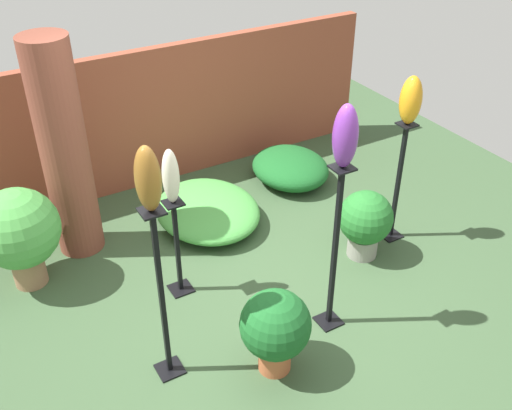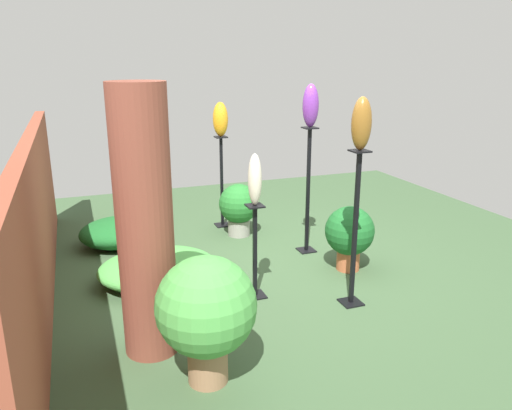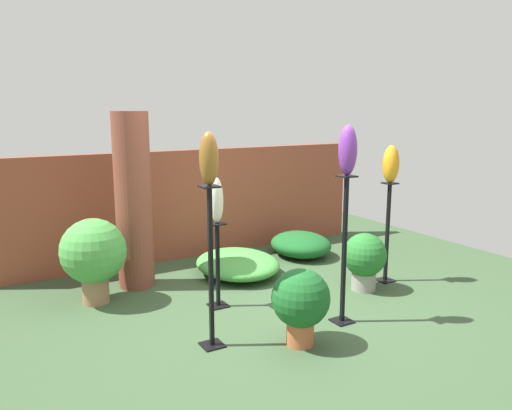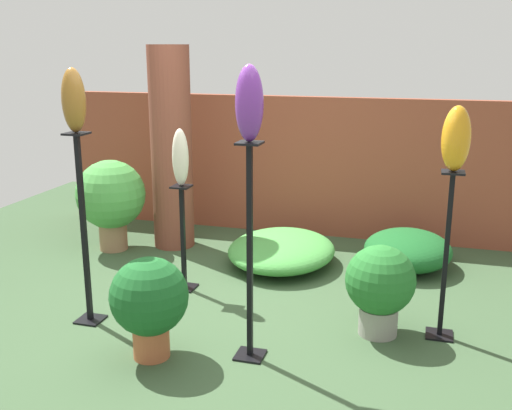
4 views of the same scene
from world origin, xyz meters
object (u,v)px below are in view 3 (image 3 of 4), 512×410
object	(u,v)px
pedestal_amber	(387,237)
art_vase_violet	(348,150)
art_vase_ivory	(217,200)
potted_plant_mid_left	(93,253)
art_vase_amber	(391,164)
pedestal_ivory	(218,269)
pedestal_violet	(344,256)
art_vase_bronze	(209,159)
pedestal_bronze	(211,274)
potted_plant_mid_right	(301,301)
brick_pillar	(133,201)
potted_plant_front_right	(365,258)

from	to	relation	value
pedestal_amber	art_vase_violet	xyz separation A→B (m)	(-1.28, -0.69, 1.19)
art_vase_ivory	potted_plant_mid_left	world-z (taller)	art_vase_ivory
art_vase_amber	art_vase_ivory	bearing A→B (deg)	171.77
pedestal_amber	art_vase_ivory	distance (m)	2.31
pedestal_ivory	pedestal_amber	bearing A→B (deg)	-8.23
potted_plant_mid_left	pedestal_violet	bearing A→B (deg)	-40.99
art_vase_bronze	pedestal_bronze	bearing A→B (deg)	26.57
pedestal_violet	potted_plant_mid_right	world-z (taller)	pedestal_violet
pedestal_ivory	art_vase_violet	bearing A→B (deg)	-47.67
brick_pillar	art_vase_bronze	distance (m)	2.05
brick_pillar	potted_plant_front_right	size ratio (longest dim) A/B	3.05
pedestal_bronze	pedestal_ivory	world-z (taller)	pedestal_bronze
pedestal_bronze	art_vase_bronze	distance (m)	1.04
art_vase_ivory	potted_plant_front_right	distance (m)	1.97
art_vase_ivory	potted_plant_front_right	world-z (taller)	art_vase_ivory
pedestal_amber	art_vase_violet	world-z (taller)	art_vase_violet
pedestal_ivory	potted_plant_mid_right	size ratio (longest dim) A/B	1.30
pedestal_ivory	potted_plant_front_right	size ratio (longest dim) A/B	1.36
pedestal_violet	art_vase_bronze	size ratio (longest dim) A/B	3.25
pedestal_bronze	art_vase_bronze	world-z (taller)	art_vase_bronze
pedestal_bronze	potted_plant_mid_left	distance (m)	1.76
pedestal_violet	pedestal_amber	distance (m)	1.47
pedestal_violet	art_vase_violet	bearing A→B (deg)	90.00
brick_pillar	art_vase_ivory	size ratio (longest dim) A/B	4.32
art_vase_amber	potted_plant_front_right	bearing A→B (deg)	-168.02
pedestal_violet	potted_plant_front_right	world-z (taller)	pedestal_violet
pedestal_bronze	art_vase_bronze	size ratio (longest dim) A/B	3.21
brick_pillar	potted_plant_mid_right	xyz separation A→B (m)	(0.84, -2.32, -0.64)
brick_pillar	pedestal_bronze	distance (m)	1.97
brick_pillar	potted_plant_front_right	distance (m)	2.87
pedestal_amber	pedestal_violet	bearing A→B (deg)	-151.61
pedestal_violet	pedestal_bronze	size ratio (longest dim) A/B	1.01
pedestal_violet	art_vase_amber	size ratio (longest dim) A/B	3.31
pedestal_ivory	art_vase_ivory	distance (m)	0.77
pedestal_amber	art_vase_bronze	world-z (taller)	art_vase_bronze
pedestal_bronze	pedestal_ivory	size ratio (longest dim) A/B	1.58
pedestal_violet	art_vase_violet	world-z (taller)	art_vase_violet
art_vase_bronze	potted_plant_front_right	xyz separation A→B (m)	(2.22, 0.41, -1.34)
potted_plant_mid_left	potted_plant_mid_right	size ratio (longest dim) A/B	1.33
brick_pillar	art_vase_amber	distance (m)	3.16
art_vase_bronze	potted_plant_front_right	bearing A→B (deg)	10.43
art_vase_violet	art_vase_bronze	distance (m)	1.40
art_vase_ivory	art_vase_violet	bearing A→B (deg)	-47.67
potted_plant_mid_left	pedestal_bronze	bearing A→B (deg)	-66.87
art_vase_bronze	art_vase_amber	bearing A→B (deg)	10.69
brick_pillar	art_vase_amber	xyz separation A→B (m)	(2.79, -1.43, 0.43)
pedestal_amber	brick_pillar	bearing A→B (deg)	152.92
pedestal_violet	potted_plant_front_right	distance (m)	1.07
art_vase_ivory	potted_plant_mid_right	distance (m)	1.46
potted_plant_front_right	potted_plant_mid_right	bearing A→B (deg)	-152.07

